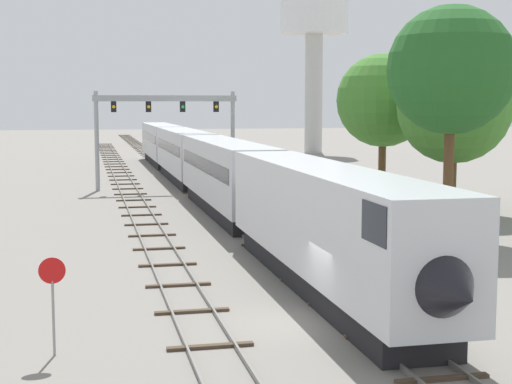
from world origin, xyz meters
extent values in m
plane|color=gray|center=(0.00, 0.00, 0.00)|extent=(400.00, 400.00, 0.00)
cube|color=slate|center=(1.28, 60.00, 0.08)|extent=(0.07, 200.00, 0.16)
cube|color=slate|center=(2.72, 60.00, 0.08)|extent=(0.07, 200.00, 0.16)
cube|color=#473828|center=(2.00, -6.00, 0.05)|extent=(2.60, 0.24, 0.10)
cube|color=#473828|center=(2.00, -2.00, 0.05)|extent=(2.60, 0.24, 0.10)
cube|color=#473828|center=(2.00, 2.00, 0.05)|extent=(2.60, 0.24, 0.10)
cube|color=#473828|center=(2.00, 6.00, 0.05)|extent=(2.60, 0.24, 0.10)
cube|color=#473828|center=(2.00, 10.00, 0.05)|extent=(2.60, 0.24, 0.10)
cube|color=#473828|center=(2.00, 14.00, 0.05)|extent=(2.60, 0.24, 0.10)
cube|color=#473828|center=(2.00, 18.00, 0.05)|extent=(2.60, 0.24, 0.10)
cube|color=#473828|center=(2.00, 22.00, 0.05)|extent=(2.60, 0.24, 0.10)
cube|color=#473828|center=(2.00, 26.00, 0.05)|extent=(2.60, 0.24, 0.10)
cube|color=#473828|center=(2.00, 30.00, 0.05)|extent=(2.60, 0.24, 0.10)
cube|color=#473828|center=(2.00, 34.00, 0.05)|extent=(2.60, 0.24, 0.10)
cube|color=#473828|center=(2.00, 38.00, 0.05)|extent=(2.60, 0.24, 0.10)
cube|color=#473828|center=(2.00, 42.00, 0.05)|extent=(2.60, 0.24, 0.10)
cube|color=#473828|center=(2.00, 46.00, 0.05)|extent=(2.60, 0.24, 0.10)
cube|color=#473828|center=(2.00, 50.00, 0.05)|extent=(2.60, 0.24, 0.10)
cube|color=#473828|center=(2.00, 54.00, 0.05)|extent=(2.60, 0.24, 0.10)
cube|color=#473828|center=(2.00, 58.00, 0.05)|extent=(2.60, 0.24, 0.10)
cube|color=#473828|center=(2.00, 62.00, 0.05)|extent=(2.60, 0.24, 0.10)
cube|color=#473828|center=(2.00, 66.00, 0.05)|extent=(2.60, 0.24, 0.10)
cube|color=#473828|center=(2.00, 70.00, 0.05)|extent=(2.60, 0.24, 0.10)
cube|color=#473828|center=(2.00, 74.00, 0.05)|extent=(2.60, 0.24, 0.10)
cube|color=#473828|center=(2.00, 78.00, 0.05)|extent=(2.60, 0.24, 0.10)
cube|color=#473828|center=(2.00, 82.00, 0.05)|extent=(2.60, 0.24, 0.10)
cube|color=#473828|center=(2.00, 86.00, 0.05)|extent=(2.60, 0.24, 0.10)
cube|color=#473828|center=(2.00, 90.00, 0.05)|extent=(2.60, 0.24, 0.10)
cube|color=#473828|center=(2.00, 94.00, 0.05)|extent=(2.60, 0.24, 0.10)
cube|color=#473828|center=(2.00, 98.00, 0.05)|extent=(2.60, 0.24, 0.10)
cube|color=#473828|center=(2.00, 102.00, 0.05)|extent=(2.60, 0.24, 0.10)
cube|color=#473828|center=(2.00, 106.00, 0.05)|extent=(2.60, 0.24, 0.10)
cube|color=#473828|center=(2.00, 110.00, 0.05)|extent=(2.60, 0.24, 0.10)
cube|color=#473828|center=(2.00, 114.00, 0.05)|extent=(2.60, 0.24, 0.10)
cube|color=#473828|center=(2.00, 118.00, 0.05)|extent=(2.60, 0.24, 0.10)
cube|color=#473828|center=(2.00, 122.00, 0.05)|extent=(2.60, 0.24, 0.10)
cube|color=#473828|center=(2.00, 126.00, 0.05)|extent=(2.60, 0.24, 0.10)
cube|color=#473828|center=(2.00, 130.00, 0.05)|extent=(2.60, 0.24, 0.10)
cube|color=#473828|center=(2.00, 134.00, 0.05)|extent=(2.60, 0.24, 0.10)
cube|color=#473828|center=(2.00, 138.00, 0.05)|extent=(2.60, 0.24, 0.10)
cube|color=#473828|center=(2.00, 142.00, 0.05)|extent=(2.60, 0.24, 0.10)
cube|color=#473828|center=(2.00, 146.00, 0.05)|extent=(2.60, 0.24, 0.10)
cube|color=#473828|center=(2.00, 150.00, 0.05)|extent=(2.60, 0.24, 0.10)
cube|color=#473828|center=(2.00, 154.00, 0.05)|extent=(2.60, 0.24, 0.10)
cube|color=#473828|center=(2.00, 158.00, 0.05)|extent=(2.60, 0.24, 0.10)
cube|color=slate|center=(-4.22, 40.00, 0.08)|extent=(0.07, 160.00, 0.16)
cube|color=slate|center=(-2.78, 40.00, 0.08)|extent=(0.07, 160.00, 0.16)
cube|color=#473828|center=(-3.50, -2.00, 0.05)|extent=(2.60, 0.24, 0.10)
cube|color=#473828|center=(-3.50, 2.00, 0.05)|extent=(2.60, 0.24, 0.10)
cube|color=#473828|center=(-3.50, 6.00, 0.05)|extent=(2.60, 0.24, 0.10)
cube|color=#473828|center=(-3.50, 10.00, 0.05)|extent=(2.60, 0.24, 0.10)
cube|color=#473828|center=(-3.50, 14.00, 0.05)|extent=(2.60, 0.24, 0.10)
cube|color=#473828|center=(-3.50, 18.00, 0.05)|extent=(2.60, 0.24, 0.10)
cube|color=#473828|center=(-3.50, 22.00, 0.05)|extent=(2.60, 0.24, 0.10)
cube|color=#473828|center=(-3.50, 26.00, 0.05)|extent=(2.60, 0.24, 0.10)
cube|color=#473828|center=(-3.50, 30.00, 0.05)|extent=(2.60, 0.24, 0.10)
cube|color=#473828|center=(-3.50, 34.00, 0.05)|extent=(2.60, 0.24, 0.10)
cube|color=#473828|center=(-3.50, 38.00, 0.05)|extent=(2.60, 0.24, 0.10)
cube|color=#473828|center=(-3.50, 42.00, 0.05)|extent=(2.60, 0.24, 0.10)
cube|color=#473828|center=(-3.50, 46.00, 0.05)|extent=(2.60, 0.24, 0.10)
cube|color=#473828|center=(-3.50, 50.00, 0.05)|extent=(2.60, 0.24, 0.10)
cube|color=#473828|center=(-3.50, 54.00, 0.05)|extent=(2.60, 0.24, 0.10)
cube|color=#473828|center=(-3.50, 58.00, 0.05)|extent=(2.60, 0.24, 0.10)
cube|color=#473828|center=(-3.50, 62.00, 0.05)|extent=(2.60, 0.24, 0.10)
cube|color=#473828|center=(-3.50, 66.00, 0.05)|extent=(2.60, 0.24, 0.10)
cube|color=#473828|center=(-3.50, 70.00, 0.05)|extent=(2.60, 0.24, 0.10)
cube|color=#473828|center=(-3.50, 74.00, 0.05)|extent=(2.60, 0.24, 0.10)
cube|color=#473828|center=(-3.50, 78.00, 0.05)|extent=(2.60, 0.24, 0.10)
cube|color=#473828|center=(-3.50, 82.00, 0.05)|extent=(2.60, 0.24, 0.10)
cube|color=#473828|center=(-3.50, 86.00, 0.05)|extent=(2.60, 0.24, 0.10)
cube|color=#473828|center=(-3.50, 90.00, 0.05)|extent=(2.60, 0.24, 0.10)
cube|color=#473828|center=(-3.50, 94.00, 0.05)|extent=(2.60, 0.24, 0.10)
cube|color=#473828|center=(-3.50, 98.00, 0.05)|extent=(2.60, 0.24, 0.10)
cube|color=#473828|center=(-3.50, 102.00, 0.05)|extent=(2.60, 0.24, 0.10)
cube|color=#473828|center=(-3.50, 106.00, 0.05)|extent=(2.60, 0.24, 0.10)
cube|color=#473828|center=(-3.50, 110.00, 0.05)|extent=(2.60, 0.24, 0.10)
cube|color=#473828|center=(-3.50, 114.00, 0.05)|extent=(2.60, 0.24, 0.10)
cube|color=#473828|center=(-3.50, 118.00, 0.05)|extent=(2.60, 0.24, 0.10)
cube|color=silver|center=(2.00, 4.30, 2.90)|extent=(3.00, 20.59, 3.80)
cone|color=black|center=(2.00, -6.20, 2.50)|extent=(2.88, 2.60, 2.88)
cube|color=black|center=(2.00, -4.80, 4.04)|extent=(3.04, 1.80, 1.10)
cube|color=black|center=(2.00, 4.30, 0.50)|extent=(2.52, 18.54, 1.00)
cube|color=#B7BABF|center=(2.00, 25.89, 2.90)|extent=(3.00, 20.59, 3.80)
cube|color=black|center=(2.00, 25.89, 3.30)|extent=(3.04, 18.95, 0.90)
cube|color=black|center=(2.00, 25.89, 0.50)|extent=(2.52, 18.54, 1.00)
cube|color=#B7BABF|center=(2.00, 47.49, 2.90)|extent=(3.00, 20.59, 3.80)
cube|color=black|center=(2.00, 47.49, 3.30)|extent=(3.04, 18.95, 0.90)
cube|color=black|center=(2.00, 47.49, 0.50)|extent=(2.52, 18.54, 1.00)
cube|color=#B7BABF|center=(2.00, 69.08, 2.90)|extent=(3.00, 20.59, 3.80)
cube|color=black|center=(2.00, 69.08, 3.30)|extent=(3.04, 18.95, 0.90)
cube|color=black|center=(2.00, 69.08, 0.50)|extent=(2.52, 18.54, 1.00)
cylinder|color=#999BA0|center=(-6.00, 41.44, 4.14)|extent=(0.36, 0.36, 8.29)
cylinder|color=#999BA0|center=(5.50, 41.44, 4.14)|extent=(0.36, 0.36, 8.29)
cube|color=#999BA0|center=(-0.25, 41.44, 7.69)|extent=(12.10, 0.36, 0.50)
cube|color=black|center=(-4.56, 41.49, 6.99)|extent=(0.44, 0.32, 0.90)
sphere|color=yellow|center=(-4.56, 41.30, 6.99)|extent=(0.28, 0.28, 0.28)
cube|color=black|center=(-1.69, 41.49, 6.99)|extent=(0.44, 0.32, 0.90)
sphere|color=yellow|center=(-1.69, 41.30, 6.99)|extent=(0.28, 0.28, 0.28)
cube|color=black|center=(1.19, 41.49, 6.99)|extent=(0.44, 0.32, 0.90)
sphere|color=green|center=(1.19, 41.30, 6.99)|extent=(0.28, 0.28, 0.28)
cube|color=black|center=(4.06, 41.49, 6.99)|extent=(0.44, 0.32, 0.90)
sphere|color=yellow|center=(4.06, 41.30, 6.99)|extent=(0.28, 0.28, 0.28)
cylinder|color=beige|center=(26.19, 86.09, 8.73)|extent=(2.60, 2.60, 17.45)
cylinder|color=white|center=(26.19, 86.09, 20.02)|extent=(9.88, 9.88, 5.15)
cylinder|color=gray|center=(-8.00, -1.71, 1.10)|extent=(0.08, 0.08, 2.20)
cylinder|color=red|center=(-8.00, -1.73, 2.50)|extent=(0.76, 0.03, 0.76)
cylinder|color=brown|center=(14.62, 29.95, 2.54)|extent=(0.56, 0.56, 5.08)
sphere|color=#427F2D|center=(14.62, 29.95, 7.49)|extent=(6.90, 6.90, 6.90)
cylinder|color=brown|center=(16.92, 23.21, 2.21)|extent=(0.56, 0.56, 4.42)
sphere|color=#427F2D|center=(16.92, 23.21, 7.09)|extent=(7.61, 7.61, 7.61)
cylinder|color=brown|center=(12.32, 14.59, 3.31)|extent=(0.56, 0.56, 6.61)
sphere|color=#235B23|center=(12.32, 14.59, 9.04)|extent=(6.94, 6.94, 6.94)
camera|label=1|loc=(-7.01, -24.02, 7.21)|focal=54.22mm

